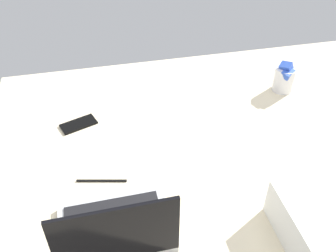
{
  "coord_description": "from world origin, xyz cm",
  "views": [
    {
      "loc": [
        46.1,
        96.68,
        112.44
      ],
      "look_at": [
        22.26,
        -9.76,
        24.0
      ],
      "focal_mm": 40.11,
      "sensor_mm": 36.0,
      "label": 1
    }
  ],
  "objects": [
    {
      "name": "snack_cup",
      "position": [
        -35.4,
        -31.3,
        24.05
      ],
      "size": [
        9.1,
        10.42,
        14.5
      ],
      "color": "silver",
      "rests_on": "bed_mattress"
    },
    {
      "name": "cell_phone",
      "position": [
        55.52,
        -25.53,
        18.4
      ],
      "size": [
        15.48,
        11.19,
        0.8
      ],
      "primitive_type": "cube",
      "rotation": [
        0.0,
        0.0,
        1.92
      ],
      "color": "black",
      "rests_on": "bed_mattress"
    },
    {
      "name": "charger_cable",
      "position": [
        49.05,
        7.14,
        18.3
      ],
      "size": [
        16.72,
        4.31,
        0.6
      ],
      "primitive_type": "cube",
      "rotation": [
        0.0,
        0.0,
        -0.22
      ],
      "color": "black",
      "rests_on": "bed_mattress"
    },
    {
      "name": "bed_mattress",
      "position": [
        0.0,
        0.0,
        9.0
      ],
      "size": [
        180.0,
        140.0,
        18.0
      ],
      "primitive_type": "cube",
      "color": "beige",
      "rests_on": "ground"
    },
    {
      "name": "laptop",
      "position": [
        46.64,
        30.56,
        22.41
      ],
      "size": [
        33.33,
        23.48,
        23.0
      ],
      "rotation": [
        0.0,
        0.0,
        0.01
      ],
      "color": "#B7BABC",
      "rests_on": "bed_mattress"
    }
  ]
}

